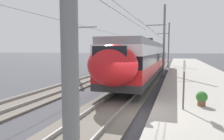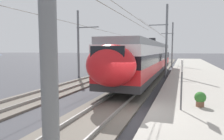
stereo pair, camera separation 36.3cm
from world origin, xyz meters
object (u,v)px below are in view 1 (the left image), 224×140
at_px(train_near_platform, 145,58).
at_px(potted_plant_platform_edge, 202,98).
at_px(train_far_track, 126,55).
at_px(platform_sign, 184,73).
at_px(catenary_mast_mid, 163,40).
at_px(catenary_mast_far_side, 77,43).
at_px(catenary_mast_east, 168,44).

bearing_deg(train_near_platform, potted_plant_platform_edge, -158.48).
distance_m(train_far_track, platform_sign, 27.01).
height_order(train_far_track, catenary_mast_mid, catenary_mast_mid).
xyz_separation_m(train_near_platform, catenary_mast_mid, (2.03, -1.71, 1.96)).
xyz_separation_m(catenary_mast_mid, catenary_mast_far_side, (-2.83, 9.12, -0.27)).
height_order(platform_sign, potted_plant_platform_edge, platform_sign).
xyz_separation_m(train_near_platform, train_far_track, (13.45, 5.25, 0.00)).
relative_size(catenary_mast_far_side, potted_plant_platform_edge, 56.12).
bearing_deg(potted_plant_platform_edge, catenary_mast_far_side, 48.64).
bearing_deg(train_near_platform, catenary_mast_east, -6.07).
height_order(catenary_mast_mid, catenary_mast_east, catenary_mast_mid).
distance_m(catenary_mast_far_side, platform_sign, 15.85).
relative_size(train_far_track, catenary_mast_far_side, 0.65).
distance_m(train_far_track, potted_plant_platform_edge, 26.53).
distance_m(catenary_mast_east, catenary_mast_far_side, 19.12).
bearing_deg(catenary_mast_far_side, train_near_platform, -83.85).
bearing_deg(potted_plant_platform_edge, catenary_mast_east, 5.70).
bearing_deg(train_near_platform, platform_sign, -163.59).
relative_size(train_near_platform, platform_sign, 10.88).
xyz_separation_m(train_far_track, platform_sign, (-25.54, -8.81, -0.17)).
height_order(train_near_platform, catenary_mast_mid, catenary_mast_mid).
distance_m(catenary_mast_mid, platform_sign, 14.40).
bearing_deg(catenary_mast_mid, train_near_platform, 139.99).
relative_size(catenary_mast_east, platform_sign, 17.80).
xyz_separation_m(catenary_mast_east, potted_plant_platform_edge, (-27.23, -2.72, -3.31)).
distance_m(train_far_track, catenary_mast_east, 7.64).
bearing_deg(catenary_mast_far_side, platform_sign, -135.80).
relative_size(train_near_platform, train_far_track, 0.94).
bearing_deg(catenary_mast_east, catenary_mast_far_side, 151.53).
height_order(catenary_mast_east, platform_sign, catenary_mast_east).
bearing_deg(catenary_mast_mid, train_far_track, 31.34).
xyz_separation_m(catenary_mast_mid, platform_sign, (-14.12, -1.85, -2.14)).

